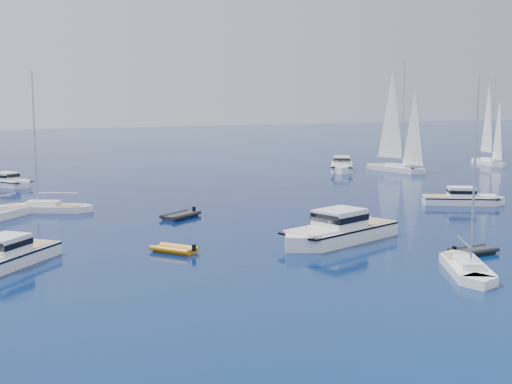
% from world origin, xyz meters
% --- Properties ---
extents(ground, '(400.00, 400.00, 0.00)m').
position_xyz_m(ground, '(0.00, 0.00, 0.00)').
color(ground, navy).
rests_on(ground, ground).
extents(motor_cruiser_left, '(8.88, 9.13, 2.56)m').
position_xyz_m(motor_cruiser_left, '(-26.12, 15.21, 0.00)').
color(motor_cruiser_left, silver).
rests_on(motor_cruiser_left, ground).
extents(motor_cruiser_centre, '(12.54, 7.44, 3.15)m').
position_xyz_m(motor_cruiser_centre, '(-2.18, 12.72, 0.00)').
color(motor_cruiser_centre, silver).
rests_on(motor_cruiser_centre, ground).
extents(motor_cruiser_far_r, '(8.93, 6.73, 2.30)m').
position_xyz_m(motor_cruiser_far_r, '(18.89, 22.64, 0.00)').
color(motor_cruiser_far_r, white).
rests_on(motor_cruiser_far_r, ground).
extents(motor_cruiser_distant, '(8.10, 10.36, 2.69)m').
position_xyz_m(motor_cruiser_distant, '(24.35, 54.64, 0.00)').
color(motor_cruiser_distant, white).
rests_on(motor_cruiser_distant, ground).
extents(motor_cruiser_horizon, '(6.57, 8.45, 2.19)m').
position_xyz_m(motor_cruiser_horizon, '(-21.99, 57.11, 0.00)').
color(motor_cruiser_horizon, white).
rests_on(motor_cruiser_horizon, ground).
extents(sailboat_fore, '(6.13, 8.72, 12.78)m').
position_xyz_m(sailboat_fore, '(0.23, 1.16, 0.00)').
color(sailboat_fore, white).
rests_on(sailboat_fore, ground).
extents(sailboat_sails_r, '(5.94, 11.59, 16.50)m').
position_xyz_m(sailboat_sails_r, '(31.17, 50.85, 0.00)').
color(sailboat_sails_r, silver).
rests_on(sailboat_sails_r, ground).
extents(sailboat_far_l, '(9.47, 6.51, 13.82)m').
position_xyz_m(sailboat_far_l, '(-20.32, 36.14, 0.00)').
color(sailboat_far_l, silver).
rests_on(sailboat_far_l, ground).
extents(sailboat_sails_far, '(5.19, 10.18, 14.49)m').
position_xyz_m(sailboat_sails_far, '(50.68, 52.65, 0.00)').
color(sailboat_sails_far, white).
rests_on(sailboat_sails_far, ground).
extents(tender_yellow, '(3.53, 3.85, 0.95)m').
position_xyz_m(tender_yellow, '(-14.69, 14.45, 0.00)').
color(tender_yellow, orange).
rests_on(tender_yellow, ground).
extents(tender_grey_near, '(3.65, 2.11, 0.95)m').
position_xyz_m(tender_grey_near, '(4.29, 5.04, 0.00)').
color(tender_grey_near, black).
rests_on(tender_grey_near, ground).
extents(tender_grey_far, '(4.63, 4.11, 0.95)m').
position_xyz_m(tender_grey_far, '(-9.80, 27.47, 0.00)').
color(tender_grey_far, black).
rests_on(tender_grey_far, ground).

